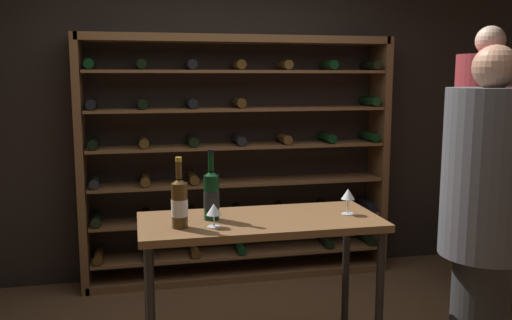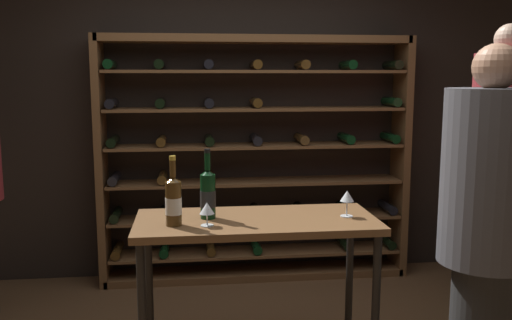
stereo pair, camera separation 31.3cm
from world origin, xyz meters
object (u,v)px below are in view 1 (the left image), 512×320
at_px(tasting_table, 260,237).
at_px(wine_rack, 236,161).
at_px(wine_bottle_gold_foil, 211,195).
at_px(wine_glass_stemmed_left, 348,195).
at_px(person_bystander_red_print, 483,159).
at_px(wine_crate, 487,264).
at_px(wine_glass_stemmed_right, 214,211).
at_px(wine_bottle_amber_reserve, 179,203).
at_px(person_bystander_dark_jacket, 486,211).

bearing_deg(tasting_table, wine_rack, 84.02).
distance_m(wine_bottle_gold_foil, wine_glass_stemmed_left, 0.76).
bearing_deg(wine_rack, person_bystander_red_print, -35.60).
height_order(wine_rack, tasting_table, wine_rack).
xyz_separation_m(wine_rack, wine_crate, (2.01, -0.57, -0.85)).
distance_m(wine_crate, wine_bottle_gold_foil, 2.78).
relative_size(wine_bottle_gold_foil, wine_glass_stemmed_right, 3.07).
relative_size(tasting_table, person_bystander_red_print, 0.64).
distance_m(wine_rack, wine_bottle_amber_reserve, 1.78).
bearing_deg(person_bystander_red_print, wine_glass_stemmed_right, 3.14).
relative_size(wine_crate, wine_bottle_gold_foil, 1.26).
distance_m(tasting_table, wine_bottle_gold_foil, 0.36).
height_order(person_bystander_red_print, wine_glass_stemmed_right, person_bystander_red_print).
bearing_deg(wine_glass_stemmed_left, person_bystander_red_print, 23.15).
height_order(person_bystander_dark_jacket, wine_glass_stemmed_left, person_bystander_dark_jacket).
bearing_deg(wine_glass_stemmed_right, person_bystander_red_print, 17.36).
bearing_deg(wine_crate, person_bystander_red_print, -132.04).
xyz_separation_m(tasting_table, wine_glass_stemmed_right, (-0.27, -0.12, 0.19)).
distance_m(person_bystander_dark_jacket, wine_glass_stemmed_right, 1.38).
bearing_deg(person_bystander_red_print, wine_glass_stemmed_left, 8.93).
bearing_deg(wine_rack, wine_bottle_amber_reserve, -109.87).
height_order(tasting_table, wine_glass_stemmed_left, wine_glass_stemmed_left).
relative_size(wine_rack, wine_bottle_amber_reserve, 7.03).
xyz_separation_m(wine_rack, wine_glass_stemmed_left, (0.33, -1.61, 0.03)).
relative_size(tasting_table, wine_bottle_gold_foil, 3.43).
height_order(wine_rack, wine_crate, wine_rack).
xyz_separation_m(tasting_table, wine_bottle_gold_foil, (-0.26, 0.04, 0.24)).
distance_m(tasting_table, person_bystander_red_print, 1.79).
bearing_deg(person_bystander_dark_jacket, wine_bottle_gold_foil, -124.10).
bearing_deg(wine_glass_stemmed_left, person_bystander_dark_jacket, -35.17).
height_order(wine_glass_stemmed_left, wine_glass_stemmed_right, wine_glass_stemmed_left).
bearing_deg(wine_bottle_gold_foil, tasting_table, -8.00).
bearing_deg(wine_glass_stemmed_right, wine_bottle_gold_foil, 86.21).
distance_m(wine_rack, wine_crate, 2.25).
bearing_deg(tasting_table, wine_bottle_amber_reserve, -168.69).
xyz_separation_m(person_bystander_red_print, person_bystander_dark_jacket, (-0.62, -0.92, -0.11)).
relative_size(tasting_table, wine_glass_stemmed_left, 8.96).
height_order(person_bystander_dark_jacket, wine_crate, person_bystander_dark_jacket).
relative_size(person_bystander_red_print, wine_glass_stemmed_right, 16.36).
bearing_deg(tasting_table, person_bystander_dark_jacket, -21.60).
bearing_deg(wine_glass_stemmed_right, wine_glass_stemmed_left, 7.59).
distance_m(wine_bottle_amber_reserve, wine_glass_stemmed_right, 0.18).
xyz_separation_m(person_bystander_red_print, wine_bottle_gold_foil, (-1.96, -0.46, -0.06)).
height_order(person_bystander_red_print, wine_bottle_amber_reserve, person_bystander_red_print).
bearing_deg(wine_rack, wine_crate, -15.80).
xyz_separation_m(wine_rack, tasting_table, (-0.17, -1.59, -0.18)).
bearing_deg(wine_crate, wine_rack, 164.20).
height_order(person_bystander_red_print, wine_bottle_gold_foil, person_bystander_red_print).
bearing_deg(tasting_table, person_bystander_red_print, 16.24).
height_order(tasting_table, wine_crate, tasting_table).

